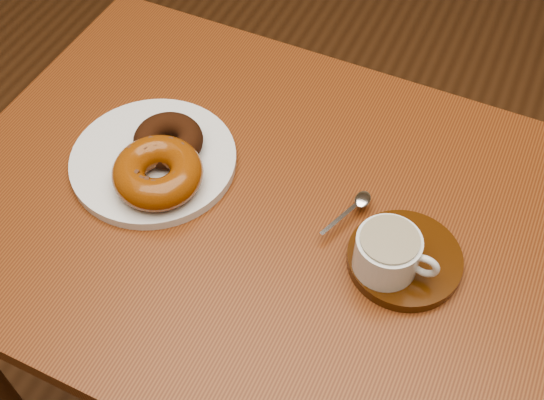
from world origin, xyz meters
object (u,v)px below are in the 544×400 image
at_px(saucer, 404,259).
at_px(coffee_cup, 388,253).
at_px(donut_plate, 154,160).
at_px(cafe_table, 260,256).

bearing_deg(saucer, coffee_cup, -128.38).
height_order(donut_plate, coffee_cup, coffee_cup).
distance_m(cafe_table, saucer, 0.25).
bearing_deg(donut_plate, coffee_cup, -6.12).
xyz_separation_m(cafe_table, donut_plate, (-0.17, 0.01, 0.14)).
bearing_deg(coffee_cup, donut_plate, 175.20).
bearing_deg(donut_plate, saucer, -2.24).
distance_m(saucer, coffee_cup, 0.05).
xyz_separation_m(saucer, coffee_cup, (-0.02, -0.02, 0.04)).
relative_size(donut_plate, saucer, 1.61).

